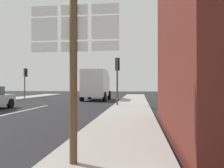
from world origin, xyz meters
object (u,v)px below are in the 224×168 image
delivery_truck (96,84)px  traffic_light_far_left (25,76)px  route_sign_post (74,61)px  traffic_light_near_right (117,71)px

delivery_truck → traffic_light_far_left: traffic_light_far_left is taller
route_sign_post → traffic_light_near_right: 12.08m
route_sign_post → traffic_light_near_right: traffic_light_near_right is taller
traffic_light_near_right → traffic_light_far_left: (-10.80, 7.25, -0.10)m
delivery_truck → route_sign_post: bearing=-80.3°
traffic_light_near_right → traffic_light_far_left: size_ratio=1.04×
route_sign_post → traffic_light_far_left: traffic_light_far_left is taller
traffic_light_far_left → delivery_truck: bearing=-4.9°
traffic_light_near_right → delivery_truck: bearing=113.2°
delivery_truck → traffic_light_near_right: bearing=-66.8°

